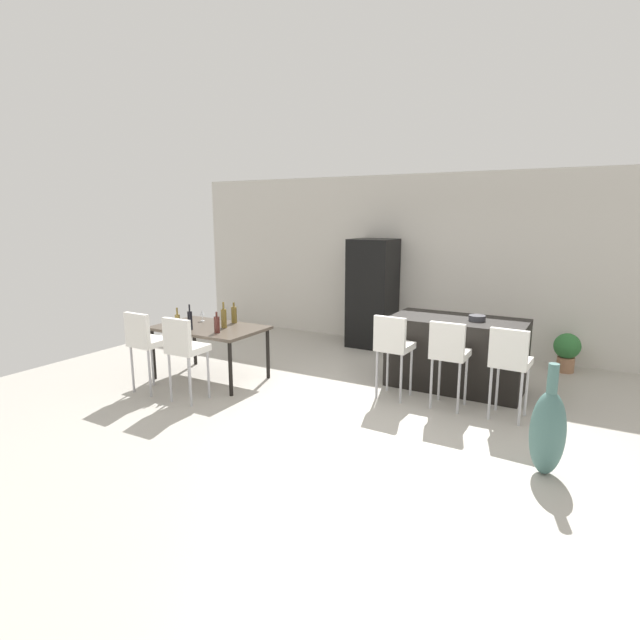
% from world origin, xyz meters
% --- Properties ---
extents(ground_plane, '(10.00, 10.00, 0.00)m').
position_xyz_m(ground_plane, '(0.00, 0.00, 0.00)').
color(ground_plane, '#ADA89E').
extents(back_wall, '(10.00, 0.12, 2.90)m').
position_xyz_m(back_wall, '(0.00, 3.00, 1.45)').
color(back_wall, beige).
rests_on(back_wall, ground_plane).
extents(kitchen_island, '(1.70, 0.88, 0.92)m').
position_xyz_m(kitchen_island, '(0.65, 1.13, 0.46)').
color(kitchen_island, black).
rests_on(kitchen_island, ground_plane).
extents(bar_chair_left, '(0.42, 0.42, 1.05)m').
position_xyz_m(bar_chair_left, '(0.08, 0.30, 0.70)').
color(bar_chair_left, white).
rests_on(bar_chair_left, ground_plane).
extents(bar_chair_middle, '(0.40, 0.40, 1.05)m').
position_xyz_m(bar_chair_middle, '(0.77, 0.30, 0.70)').
color(bar_chair_middle, white).
rests_on(bar_chair_middle, ground_plane).
extents(bar_chair_right, '(0.42, 0.42, 1.05)m').
position_xyz_m(bar_chair_right, '(1.43, 0.30, 0.70)').
color(bar_chair_right, white).
rests_on(bar_chair_right, ground_plane).
extents(dining_table, '(1.47, 0.92, 0.74)m').
position_xyz_m(dining_table, '(-2.38, -0.21, 0.68)').
color(dining_table, '#4C4238').
rests_on(dining_table, ground_plane).
extents(dining_chair_near, '(0.41, 0.41, 1.05)m').
position_xyz_m(dining_chair_near, '(-2.72, -1.03, 0.70)').
color(dining_chair_near, white).
rests_on(dining_chair_near, ground_plane).
extents(dining_chair_far, '(0.41, 0.41, 1.05)m').
position_xyz_m(dining_chair_far, '(-2.05, -1.03, 0.70)').
color(dining_chair_far, white).
rests_on(dining_chair_far, ground_plane).
extents(wine_bottle_middle, '(0.07, 0.07, 0.28)m').
position_xyz_m(wine_bottle_middle, '(-2.05, -0.44, 0.85)').
color(wine_bottle_middle, '#471E19').
rests_on(wine_bottle_middle, dining_table).
extents(wine_bottle_end, '(0.06, 0.06, 0.34)m').
position_xyz_m(wine_bottle_end, '(-2.47, -0.48, 0.87)').
color(wine_bottle_end, black).
rests_on(wine_bottle_end, dining_table).
extents(wine_bottle_left, '(0.08, 0.08, 0.29)m').
position_xyz_m(wine_bottle_left, '(-2.25, 0.16, 0.86)').
color(wine_bottle_left, brown).
rests_on(wine_bottle_left, dining_table).
extents(wine_bottle_far, '(0.08, 0.08, 0.35)m').
position_xyz_m(wine_bottle_far, '(-2.16, -0.17, 0.87)').
color(wine_bottle_far, brown).
rests_on(wine_bottle_far, dining_table).
extents(wine_bottle_near, '(0.07, 0.07, 0.31)m').
position_xyz_m(wine_bottle_near, '(-2.57, -0.61, 0.86)').
color(wine_bottle_near, brown).
rests_on(wine_bottle_near, dining_table).
extents(wine_glass_right, '(0.07, 0.07, 0.17)m').
position_xyz_m(wine_glass_right, '(-2.72, 0.02, 0.86)').
color(wine_glass_right, silver).
rests_on(wine_glass_right, dining_table).
extents(refrigerator, '(0.72, 0.68, 1.84)m').
position_xyz_m(refrigerator, '(-1.18, 2.56, 0.92)').
color(refrigerator, black).
rests_on(refrigerator, ground_plane).
extents(fruit_bowl, '(0.21, 0.21, 0.07)m').
position_xyz_m(fruit_bowl, '(0.89, 1.10, 0.96)').
color(fruit_bowl, '#333338').
rests_on(fruit_bowl, kitchen_island).
extents(floor_vase, '(0.30, 0.30, 1.01)m').
position_xyz_m(floor_vase, '(1.94, -0.79, 0.40)').
color(floor_vase, '#47706B').
rests_on(floor_vase, ground_plane).
extents(potted_plant, '(0.37, 0.37, 0.57)m').
position_xyz_m(potted_plant, '(1.88, 2.55, 0.33)').
color(potted_plant, '#996B4C').
rests_on(potted_plant, ground_plane).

